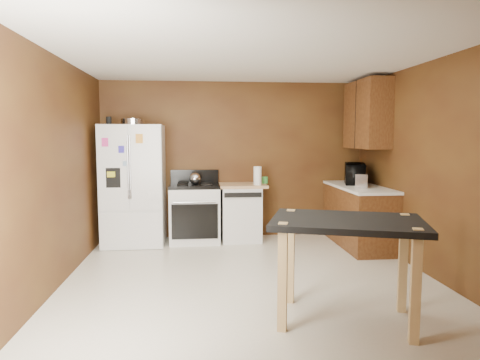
{
  "coord_description": "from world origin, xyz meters",
  "views": [
    {
      "loc": [
        -0.58,
        -4.65,
        1.62
      ],
      "look_at": [
        -0.04,
        0.85,
        1.07
      ],
      "focal_mm": 32.0,
      "sensor_mm": 36.0,
      "label": 1
    }
  ],
  "objects": [
    {
      "name": "floor",
      "position": [
        0.0,
        0.0,
        0.0
      ],
      "size": [
        4.5,
        4.5,
        0.0
      ],
      "primitive_type": "plane",
      "color": "silver",
      "rests_on": "ground"
    },
    {
      "name": "ceiling",
      "position": [
        0.0,
        0.0,
        2.5
      ],
      "size": [
        4.5,
        4.5,
        0.0
      ],
      "primitive_type": "plane",
      "rotation": [
        3.14,
        0.0,
        0.0
      ],
      "color": "white",
      "rests_on": "ground"
    },
    {
      "name": "wall_back",
      "position": [
        0.0,
        2.25,
        1.25
      ],
      "size": [
        4.2,
        0.0,
        4.2
      ],
      "primitive_type": "plane",
      "rotation": [
        1.57,
        0.0,
        0.0
      ],
      "color": "#573816",
      "rests_on": "ground"
    },
    {
      "name": "wall_front",
      "position": [
        0.0,
        -2.25,
        1.25
      ],
      "size": [
        4.2,
        0.0,
        4.2
      ],
      "primitive_type": "plane",
      "rotation": [
        -1.57,
        0.0,
        0.0
      ],
      "color": "#573816",
      "rests_on": "ground"
    },
    {
      "name": "wall_left",
      "position": [
        -2.1,
        0.0,
        1.25
      ],
      "size": [
        0.0,
        4.5,
        4.5
      ],
      "primitive_type": "plane",
      "rotation": [
        1.57,
        0.0,
        1.57
      ],
      "color": "#573816",
      "rests_on": "ground"
    },
    {
      "name": "wall_right",
      "position": [
        2.1,
        0.0,
        1.25
      ],
      "size": [
        0.0,
        4.5,
        4.5
      ],
      "primitive_type": "plane",
      "rotation": [
        1.57,
        0.0,
        -1.57
      ],
      "color": "#573816",
      "rests_on": "ground"
    },
    {
      "name": "roasting_pan",
      "position": [
        -1.55,
        1.91,
        1.85
      ],
      "size": [
        0.37,
        0.37,
        0.09
      ],
      "primitive_type": "cylinder",
      "color": "silver",
      "rests_on": "refrigerator"
    },
    {
      "name": "pen_cup",
      "position": [
        -1.86,
        1.74,
        1.86
      ],
      "size": [
        0.08,
        0.08,
        0.11
      ],
      "primitive_type": "cylinder",
      "color": "black",
      "rests_on": "refrigerator"
    },
    {
      "name": "kettle",
      "position": [
        -0.63,
        1.89,
        0.99
      ],
      "size": [
        0.18,
        0.18,
        0.18
      ],
      "primitive_type": "sphere",
      "color": "silver",
      "rests_on": "gas_range"
    },
    {
      "name": "paper_towel",
      "position": [
        0.32,
        1.8,
        1.03
      ],
      "size": [
        0.15,
        0.15,
        0.28
      ],
      "primitive_type": "cylinder",
      "rotation": [
        0.0,
        0.0,
        0.3
      ],
      "color": "white",
      "rests_on": "dishwasher"
    },
    {
      "name": "green_canister",
      "position": [
        0.47,
        2.02,
        0.94
      ],
      "size": [
        0.1,
        0.1,
        0.1
      ],
      "primitive_type": "cylinder",
      "rotation": [
        0.0,
        0.0,
        0.05
      ],
      "color": "green",
      "rests_on": "dishwasher"
    },
    {
      "name": "toaster",
      "position": [
        1.75,
        1.25,
        1.0
      ],
      "size": [
        0.26,
        0.31,
        0.2
      ],
      "primitive_type": "cube",
      "rotation": [
        0.0,
        0.0,
        -0.42
      ],
      "color": "silver",
      "rests_on": "right_cabinets"
    },
    {
      "name": "microwave",
      "position": [
        1.82,
        1.7,
        1.05
      ],
      "size": [
        0.5,
        0.61,
        0.29
      ],
      "primitive_type": "imported",
      "rotation": [
        0.0,
        0.0,
        1.27
      ],
      "color": "black",
      "rests_on": "right_cabinets"
    },
    {
      "name": "refrigerator",
      "position": [
        -1.55,
        1.86,
        0.9
      ],
      "size": [
        0.9,
        0.8,
        1.8
      ],
      "color": "white",
      "rests_on": "ground"
    },
    {
      "name": "gas_range",
      "position": [
        -0.64,
        1.92,
        0.46
      ],
      "size": [
        0.76,
        0.68,
        1.1
      ],
      "color": "white",
      "rests_on": "ground"
    },
    {
      "name": "dishwasher",
      "position": [
        0.08,
        1.95,
        0.45
      ],
      "size": [
        0.78,
        0.63,
        0.89
      ],
      "color": "white",
      "rests_on": "ground"
    },
    {
      "name": "right_cabinets",
      "position": [
        1.84,
        1.48,
        0.91
      ],
      "size": [
        0.63,
        1.58,
        2.45
      ],
      "color": "brown",
      "rests_on": "ground"
    },
    {
      "name": "island",
      "position": [
        0.7,
        -1.11,
        0.78
      ],
      "size": [
        1.49,
        1.22,
        0.92
      ],
      "color": "black",
      "rests_on": "ground"
    }
  ]
}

